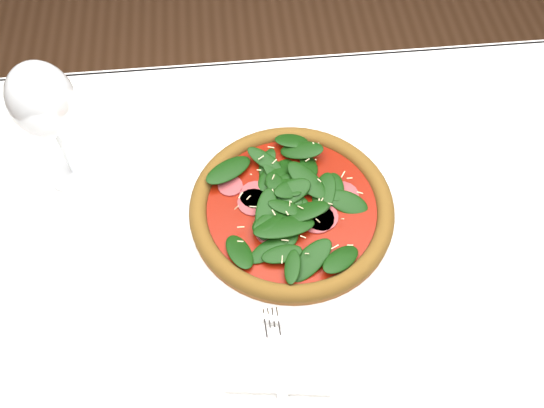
{
  "coord_description": "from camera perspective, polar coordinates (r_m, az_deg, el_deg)",
  "views": [
    {
      "loc": [
        -0.11,
        -0.41,
        1.52
      ],
      "look_at": [
        -0.06,
        0.08,
        0.77
      ],
      "focal_mm": 40.0,
      "sensor_mm": 36.0,
      "label": 1
    }
  ],
  "objects": [
    {
      "name": "pizza",
      "position": [
        0.89,
        1.87,
        -0.26
      ],
      "size": [
        0.35,
        0.35,
        0.04
      ],
      "rotation": [
        0.0,
        0.0,
        0.17
      ],
      "color": "#9C5A25",
      "rests_on": "plate"
    },
    {
      "name": "wine_glass",
      "position": [
        0.89,
        -20.77,
        8.88
      ],
      "size": [
        0.09,
        0.09,
        0.22
      ],
      "color": "white",
      "rests_on": "dining_table"
    },
    {
      "name": "saucer_far",
      "position": [
        1.14,
        18.53,
        11.0
      ],
      "size": [
        0.13,
        0.13,
        0.01
      ],
      "color": "white",
      "rests_on": "dining_table"
    },
    {
      "name": "ground",
      "position": [
        1.58,
        2.53,
        -17.73
      ],
      "size": [
        6.0,
        6.0,
        0.0
      ],
      "primitive_type": "plane",
      "color": "brown",
      "rests_on": "ground"
    },
    {
      "name": "napkin",
      "position": [
        0.81,
        0.6,
        -15.36
      ],
      "size": [
        0.14,
        0.08,
        0.01
      ],
      "primitive_type": "cube",
      "rotation": [
        0.0,
        0.0,
        -0.13
      ],
      "color": "silver",
      "rests_on": "dining_table"
    },
    {
      "name": "dining_table",
      "position": [
        0.97,
        3.96,
        -7.41
      ],
      "size": [
        1.21,
        0.81,
        0.75
      ],
      "color": "silver",
      "rests_on": "ground"
    },
    {
      "name": "plate",
      "position": [
        0.9,
        1.83,
        -0.95
      ],
      "size": [
        0.35,
        0.35,
        0.02
      ],
      "color": "white",
      "rests_on": "dining_table"
    },
    {
      "name": "fork",
      "position": [
        0.81,
        0.35,
        -13.54
      ],
      "size": [
        0.02,
        0.14,
        0.0
      ],
      "rotation": [
        0.0,
        0.0,
        0.04
      ],
      "color": "silver",
      "rests_on": "napkin"
    }
  ]
}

